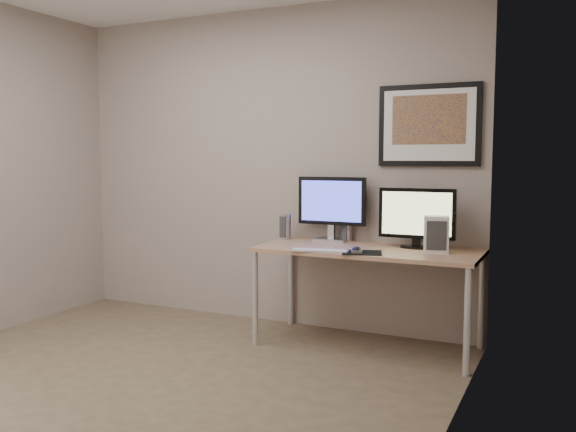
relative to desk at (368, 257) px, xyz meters
name	(u,v)px	position (x,y,z in m)	size (l,w,h in m)	color
floor	(139,387)	(-1.00, -1.35, -0.66)	(3.60, 3.60, 0.00)	brown
room	(178,117)	(-1.00, -0.90, 0.98)	(3.60, 3.60, 3.60)	white
desk	(368,257)	(0.00, 0.00, 0.00)	(1.60, 0.70, 0.73)	#A06D4D
framed_art	(429,125)	(0.35, 0.33, 0.96)	(0.75, 0.04, 0.60)	black
monitor_large	(332,206)	(-0.38, 0.25, 0.34)	(0.55, 0.18, 0.50)	#A5A5AA
monitor_tv	(417,216)	(0.32, 0.14, 0.30)	(0.55, 0.13, 0.44)	black
speaker_left	(286,227)	(-0.75, 0.20, 0.17)	(0.08, 0.08, 0.20)	#A5A5AA
speaker_right	(347,229)	(-0.27, 0.30, 0.16)	(0.07, 0.07, 0.19)	#A5A5AA
keyboard	(320,250)	(-0.26, -0.29, 0.07)	(0.40, 0.11, 0.01)	silver
mousepad	(362,253)	(0.03, -0.22, 0.07)	(0.27, 0.24, 0.00)	black
mouse	(357,250)	(0.00, -0.24, 0.09)	(0.07, 0.12, 0.04)	black
fan_unit	(436,235)	(0.49, 0.00, 0.19)	(0.17, 0.12, 0.25)	silver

